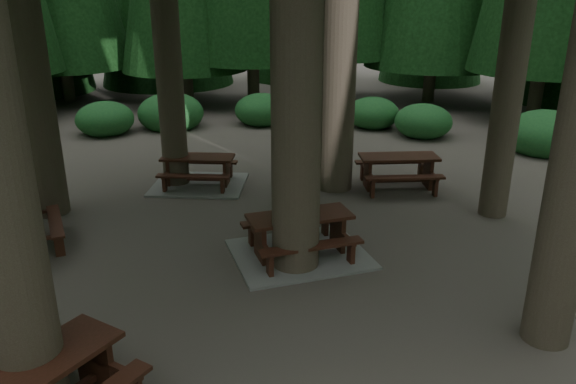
{
  "coord_description": "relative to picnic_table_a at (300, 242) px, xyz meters",
  "views": [
    {
      "loc": [
        -0.63,
        -8.74,
        4.78
      ],
      "look_at": [
        0.79,
        1.07,
        1.1
      ],
      "focal_mm": 35.0,
      "sensor_mm": 36.0,
      "label": 1
    }
  ],
  "objects": [
    {
      "name": "picnic_table_c",
      "position": [
        -1.88,
        4.21,
        -0.03
      ],
      "size": [
        2.61,
        2.3,
        0.77
      ],
      "rotation": [
        0.0,
        0.0,
        -0.21
      ],
      "color": "gray",
      "rests_on": "ground"
    },
    {
      "name": "picnic_table_b",
      "position": [
        -5.19,
        1.12,
        0.21
      ],
      "size": [
        1.84,
        2.06,
        0.75
      ],
      "rotation": [
        0.0,
        0.0,
        1.86
      ],
      "color": "#331C0F",
      "rests_on": "ground"
    },
    {
      "name": "picnic_table_d",
      "position": [
        3.02,
        3.36,
        0.26
      ],
      "size": [
        2.02,
        1.68,
        0.83
      ],
      "rotation": [
        0.0,
        0.0,
        -0.08
      ],
      "color": "#331C0F",
      "rests_on": "ground"
    },
    {
      "name": "ground",
      "position": [
        -0.94,
        -0.59,
        -0.29
      ],
      "size": [
        80.0,
        80.0,
        0.0
      ],
      "primitive_type": "plane",
      "color": "#4A413C",
      "rests_on": "ground"
    },
    {
      "name": "shrub_ring",
      "position": [
        -0.23,
        0.16,
        0.11
      ],
      "size": [
        23.86,
        24.64,
        1.49
      ],
      "color": "#1F5D2C",
      "rests_on": "ground"
    },
    {
      "name": "picnic_table_a",
      "position": [
        0.0,
        0.0,
        0.0
      ],
      "size": [
        2.74,
        2.39,
        0.82
      ],
      "rotation": [
        0.0,
        0.0,
        0.17
      ],
      "color": "gray",
      "rests_on": "ground"
    }
  ]
}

